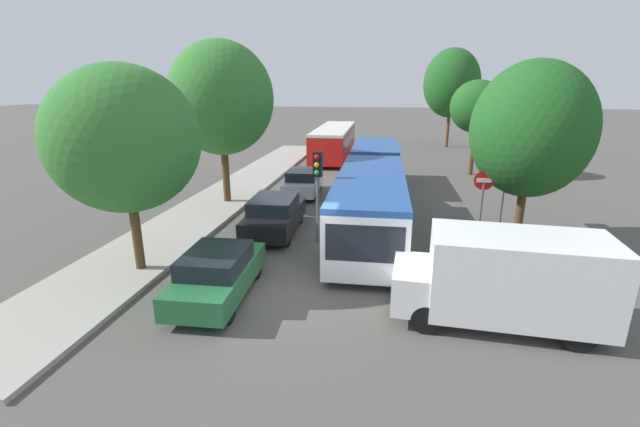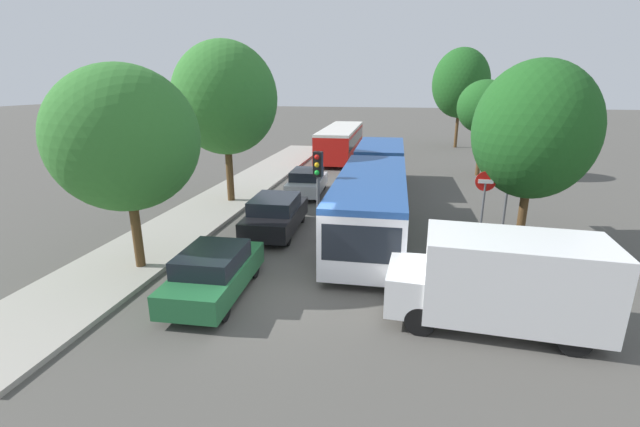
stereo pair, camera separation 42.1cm
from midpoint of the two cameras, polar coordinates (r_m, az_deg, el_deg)
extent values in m
plane|color=#4F4C47|center=(12.24, -3.75, -10.96)|extent=(200.00, 200.00, 0.00)
cube|color=#9E998E|center=(24.51, -9.86, 3.38)|extent=(3.20, 33.60, 0.14)
cube|color=silver|center=(16.25, 7.53, 0.90)|extent=(2.66, 9.30, 2.00)
cube|color=black|center=(16.16, 7.58, 2.12)|extent=(2.68, 8.93, 0.88)
cube|color=#234C93|center=(15.98, 7.68, 4.67)|extent=(2.66, 9.30, 0.19)
cube|color=silver|center=(24.79, 8.52, 6.42)|extent=(2.61, 6.38, 2.00)
cube|color=black|center=(24.73, 8.55, 7.24)|extent=(2.62, 6.12, 0.88)
cube|color=#234C93|center=(24.62, 8.63, 8.93)|extent=(2.61, 6.38, 0.19)
cylinder|color=black|center=(21.21, 8.20, 4.66)|extent=(1.86, 1.01, 1.84)
cube|color=black|center=(11.82, 6.49, -4.05)|extent=(2.19, 0.14, 1.07)
cylinder|color=black|center=(13.70, 11.18, -5.84)|extent=(0.31, 0.98, 0.97)
cylinder|color=black|center=(13.79, 2.45, -5.36)|extent=(0.31, 0.98, 0.97)
cylinder|color=black|center=(19.31, 10.96, 0.91)|extent=(0.31, 0.98, 0.97)
cylinder|color=black|center=(19.37, 4.78, 1.22)|extent=(0.31, 0.98, 0.97)
cylinder|color=black|center=(24.94, 10.84, 4.54)|extent=(0.31, 0.98, 0.97)
cylinder|color=black|center=(24.99, 6.04, 4.78)|extent=(0.31, 0.98, 0.97)
cube|color=red|center=(34.65, 3.17, 9.50)|extent=(2.64, 11.18, 1.94)
cube|color=black|center=(34.61, 3.18, 10.07)|extent=(2.66, 10.62, 0.81)
cube|color=silver|center=(34.53, 3.20, 11.25)|extent=(2.64, 11.18, 0.19)
cylinder|color=black|center=(38.50, 2.29, 9.13)|extent=(0.31, 0.97, 0.97)
cylinder|color=black|center=(38.27, 5.41, 9.03)|extent=(0.31, 0.97, 0.97)
cylinder|color=black|center=(31.64, 0.51, 7.44)|extent=(0.31, 0.97, 0.97)
cylinder|color=black|center=(31.36, 4.28, 7.31)|extent=(0.31, 0.97, 0.97)
cube|color=#236638|center=(12.35, -12.90, -8.16)|extent=(1.84, 4.04, 0.64)
cube|color=black|center=(12.05, -13.24, -5.89)|extent=(1.63, 2.14, 0.49)
cylinder|color=black|center=(13.79, -13.66, -6.69)|extent=(0.23, 0.61, 0.61)
cylinder|color=black|center=(13.33, -7.97, -7.20)|extent=(0.23, 0.61, 0.61)
cylinder|color=black|center=(11.72, -18.41, -11.52)|extent=(0.23, 0.61, 0.61)
cylinder|color=black|center=(11.18, -11.77, -12.43)|extent=(0.23, 0.61, 0.61)
cube|color=black|center=(17.08, -5.21, -0.54)|extent=(1.96, 4.32, 0.69)
cube|color=black|center=(16.81, -5.35, 1.33)|extent=(1.74, 2.29, 0.53)
cylinder|color=black|center=(18.60, -6.44, -0.02)|extent=(0.25, 0.66, 0.65)
cylinder|color=black|center=(18.27, -1.86, -0.23)|extent=(0.25, 0.66, 0.65)
cylinder|color=black|center=(16.13, -8.95, -2.80)|extent=(0.25, 0.66, 0.65)
cylinder|color=black|center=(15.75, -3.70, -3.12)|extent=(0.25, 0.66, 0.65)
cube|color=#B7BABF|center=(22.89, -1.19, 3.92)|extent=(1.81, 3.97, 0.63)
cube|color=black|center=(22.68, -1.24, 5.25)|extent=(1.60, 2.11, 0.48)
cylinder|color=black|center=(24.27, -2.29, 4.04)|extent=(0.23, 0.60, 0.60)
cylinder|color=black|center=(24.05, 0.97, 3.93)|extent=(0.23, 0.60, 0.60)
cylinder|color=black|center=(21.89, -3.55, 2.58)|extent=(0.23, 0.60, 0.60)
cylinder|color=black|center=(21.64, 0.05, 2.45)|extent=(0.23, 0.60, 0.60)
cube|color=white|center=(11.29, 25.46, -7.80)|extent=(4.20, 2.22, 2.00)
cube|color=white|center=(11.23, 12.43, -9.23)|extent=(1.00, 1.95, 1.00)
cylinder|color=black|center=(10.72, 14.27, -13.64)|extent=(0.73, 0.28, 0.72)
cylinder|color=black|center=(12.20, 14.36, -9.68)|extent=(0.73, 0.28, 0.72)
cylinder|color=black|center=(11.30, 31.75, -14.16)|extent=(0.73, 0.28, 0.72)
cylinder|color=black|center=(12.72, 29.61, -10.37)|extent=(0.73, 0.28, 0.72)
cylinder|color=#56595E|center=(15.67, 0.51, 2.09)|extent=(0.12, 0.12, 3.40)
cube|color=black|center=(15.40, 0.52, 6.59)|extent=(0.34, 0.26, 0.90)
sphere|color=red|center=(15.20, 0.38, 7.53)|extent=(0.18, 0.18, 0.18)
sphere|color=#EAAD14|center=(15.25, 0.38, 6.49)|extent=(0.18, 0.18, 0.18)
sphere|color=green|center=(15.31, 0.38, 5.46)|extent=(0.18, 0.18, 0.18)
cylinder|color=#56595E|center=(16.31, 21.44, -0.34)|extent=(0.08, 0.08, 2.40)
cylinder|color=red|center=(16.00, 21.93, 4.00)|extent=(0.70, 0.03, 0.70)
cube|color=white|center=(15.99, 21.94, 3.99)|extent=(0.50, 0.04, 0.14)
cylinder|color=#56595E|center=(18.66, 24.34, 3.30)|extent=(0.10, 0.10, 3.60)
cube|color=#197A38|center=(18.40, 24.91, 7.84)|extent=(0.16, 1.40, 0.28)
cube|color=#197A38|center=(18.45, 24.78, 6.80)|extent=(0.16, 1.40, 0.28)
cylinder|color=#51381E|center=(14.46, -22.49, -2.25)|extent=(0.29, 0.29, 2.57)
ellipsoid|color=#33752D|center=(13.84, -23.84, 9.12)|extent=(4.34, 4.34, 4.27)
ellipsoid|color=#33752D|center=(13.79, -20.93, 6.72)|extent=(2.60, 2.60, 2.35)
cylinder|color=#51381E|center=(21.47, -11.40, 5.42)|extent=(0.34, 0.34, 3.10)
ellipsoid|color=#33752D|center=(21.07, -11.97, 14.80)|extent=(4.88, 4.88, 5.22)
ellipsoid|color=#3D7F38|center=(21.32, -10.43, 12.79)|extent=(2.93, 2.93, 2.87)
cylinder|color=#51381E|center=(17.23, 26.03, 0.00)|extent=(0.30, 0.30, 2.41)
ellipsoid|color=#1E561E|center=(16.69, 27.35, 9.81)|extent=(4.13, 4.13, 4.72)
ellipsoid|color=#286623|center=(16.90, 28.48, 7.29)|extent=(2.48, 2.48, 2.60)
cylinder|color=#51381E|center=(29.51, 20.90, 7.74)|extent=(0.28, 0.28, 3.10)
ellipsoid|color=#1E561E|center=(29.25, 21.49, 13.11)|extent=(3.32, 3.32, 3.27)
cylinder|color=#51381E|center=(42.12, 18.04, 10.71)|extent=(0.28, 0.28, 3.46)
ellipsoid|color=#1E561E|center=(41.93, 18.56, 16.15)|extent=(5.02, 5.02, 6.08)
ellipsoid|color=#3D7F38|center=(42.16, 19.15, 14.85)|extent=(3.01, 3.01, 3.35)
camera|label=1|loc=(0.21, -89.22, 0.24)|focal=24.00mm
camera|label=2|loc=(0.21, 90.78, -0.24)|focal=24.00mm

